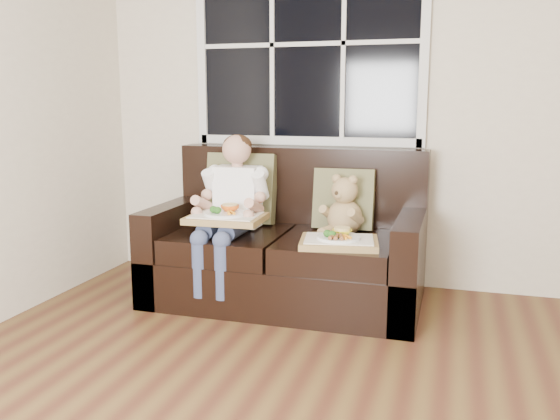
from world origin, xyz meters
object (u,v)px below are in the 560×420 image
(child, at_px, (232,199))
(tray_right, at_px, (339,241))
(teddy_bear, at_px, (344,210))
(loveseat, at_px, (289,251))
(tray_left, at_px, (226,217))

(child, height_order, tray_right, child)
(teddy_bear, xyz_separation_m, tray_right, (0.03, -0.31, -0.12))
(loveseat, xyz_separation_m, tray_right, (0.39, -0.31, 0.17))
(loveseat, relative_size, child, 1.81)
(teddy_bear, relative_size, tray_left, 0.84)
(child, height_order, teddy_bear, child)
(child, xyz_separation_m, tray_right, (0.73, -0.18, -0.18))
(child, bearing_deg, teddy_bear, 10.18)
(loveseat, height_order, child, child)
(loveseat, relative_size, tray_right, 3.44)
(loveseat, bearing_deg, teddy_bear, 0.44)
(tray_right, bearing_deg, loveseat, 131.86)
(loveseat, height_order, tray_right, loveseat)
(loveseat, xyz_separation_m, teddy_bear, (0.36, 0.00, 0.29))
(teddy_bear, bearing_deg, tray_left, -137.85)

